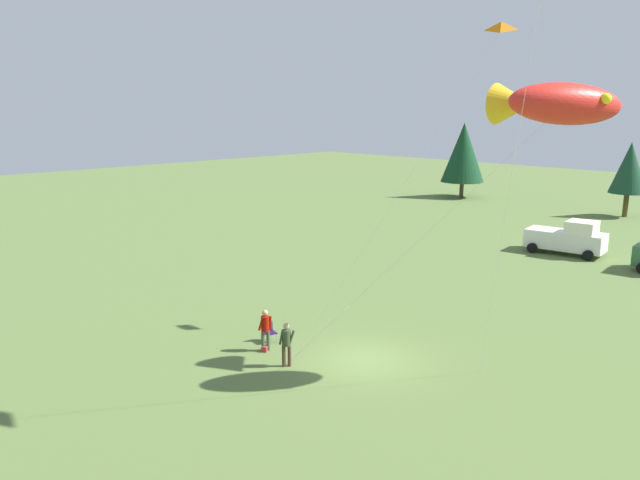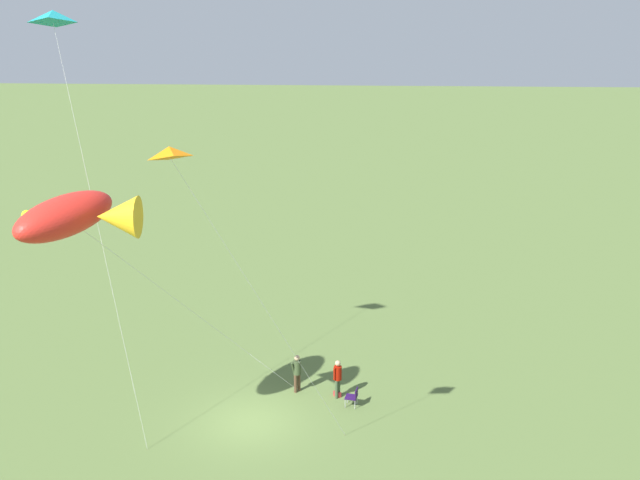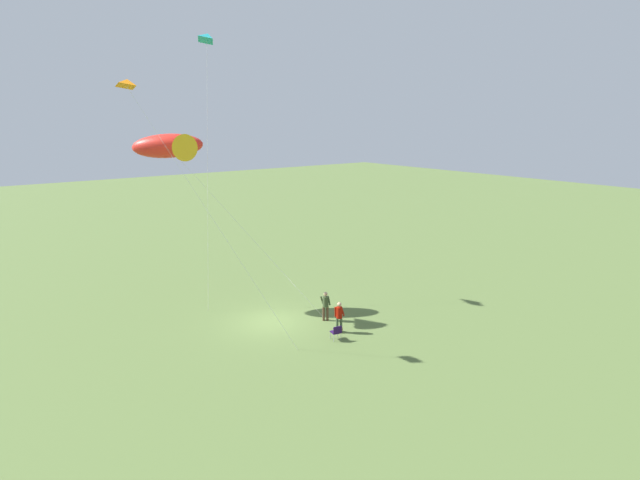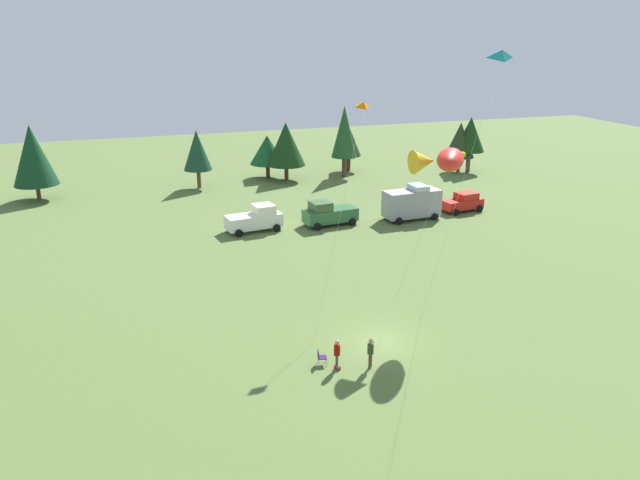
# 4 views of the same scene
# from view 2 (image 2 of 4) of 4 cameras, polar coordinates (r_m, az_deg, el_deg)

# --- Properties ---
(ground_plane) EXTENTS (160.00, 160.00, 0.00)m
(ground_plane) POSITION_cam_2_polar(r_m,az_deg,el_deg) (37.22, -4.47, -11.55)
(ground_plane) COLOR #566C36
(person_kite_flyer) EXTENTS (0.52, 0.55, 1.74)m
(person_kite_flyer) POSITION_cam_2_polar(r_m,az_deg,el_deg) (38.84, -1.48, -8.34)
(person_kite_flyer) COLOR #4E3624
(person_kite_flyer) RESTS_ON ground
(folding_chair) EXTENTS (0.57, 0.57, 0.82)m
(folding_chair) POSITION_cam_2_polar(r_m,az_deg,el_deg) (38.00, 2.15, -9.94)
(folding_chair) COLOR #260F44
(folding_chair) RESTS_ON ground
(person_spectator) EXTENTS (0.45, 0.56, 1.74)m
(person_spectator) POSITION_cam_2_polar(r_m,az_deg,el_deg) (38.39, 1.13, -8.69)
(person_spectator) COLOR #3C4F32
(person_spectator) RESTS_ON ground
(backpack_on_grass) EXTENTS (0.35, 0.39, 0.22)m
(backpack_on_grass) POSITION_cam_2_polar(r_m,az_deg,el_deg) (38.88, 1.12, -9.83)
(backpack_on_grass) COLOR #A52B2C
(backpack_on_grass) RESTS_ON ground
(kite_large_fish) EXTENTS (9.41, 8.04, 10.64)m
(kite_large_fish) POSITION_cam_2_polar(r_m,az_deg,el_deg) (31.33, -15.27, 1.47)
(kite_large_fish) COLOR red
(kite_large_fish) RESTS_ON ground
(kite_delta_orange) EXTENTS (5.79, 6.26, 13.21)m
(kite_delta_orange) POSITION_cam_2_polar(r_m,az_deg,el_deg) (26.42, -9.54, 5.44)
(kite_delta_orange) COLOR orange
(kite_delta_orange) RESTS_ON ground
(kite_delta_teal) EXTENTS (3.44, 2.68, 16.50)m
(kite_delta_teal) POSITION_cam_2_polar(r_m,az_deg,el_deg) (33.51, -16.69, 13.47)
(kite_delta_teal) COLOR teal
(kite_delta_teal) RESTS_ON ground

